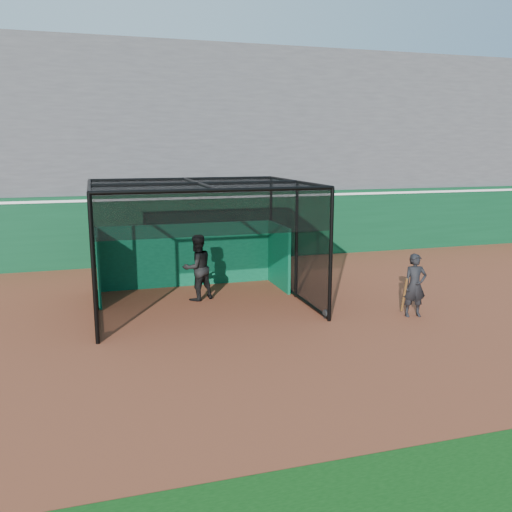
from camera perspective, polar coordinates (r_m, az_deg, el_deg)
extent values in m
plane|color=brown|center=(12.29, 1.96, -8.22)|extent=(120.00, 120.00, 0.00)
cube|color=#0B3C20|center=(20.03, -5.82, 3.04)|extent=(50.00, 0.45, 2.50)
cube|color=white|center=(19.90, -5.88, 6.17)|extent=(50.00, 0.50, 0.08)
cube|color=#4C4C4F|center=(23.64, -7.77, 10.63)|extent=(50.00, 7.85, 7.75)
cube|color=#4C4C4F|center=(27.36, -9.24, 20.08)|extent=(50.00, 0.30, 1.20)
cube|color=#085534|center=(16.41, -7.26, 0.12)|extent=(5.26, 0.10, 1.90)
cylinder|color=black|center=(12.35, -16.35, -8.04)|extent=(0.08, 0.22, 0.22)
cylinder|color=black|center=(13.44, 7.35, -6.09)|extent=(0.08, 0.22, 0.22)
cylinder|color=black|center=(16.31, -16.52, -3.36)|extent=(0.08, 0.22, 0.22)
cylinder|color=black|center=(17.15, 1.75, -2.18)|extent=(0.08, 0.22, 0.22)
imported|color=black|center=(14.84, -6.22, -1.22)|extent=(1.08, 0.98, 1.81)
imported|color=black|center=(13.89, 16.38, -2.99)|extent=(0.63, 0.47, 1.57)
cylinder|color=#593819|center=(13.86, 15.35, -3.98)|extent=(0.15, 0.35, 0.91)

